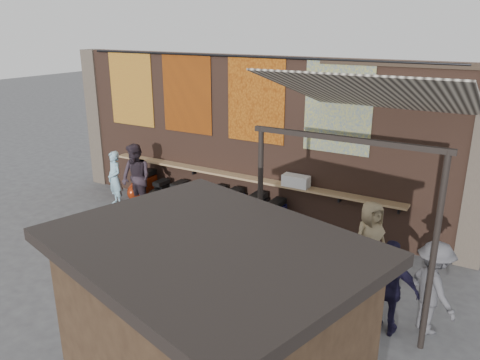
% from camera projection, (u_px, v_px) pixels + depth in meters
% --- Properties ---
extents(ground, '(70.00, 70.00, 0.00)m').
position_uv_depth(ground, '(186.00, 255.00, 9.98)').
color(ground, '#474749').
rests_on(ground, ground).
extents(brick_wall, '(10.00, 0.40, 4.00)m').
position_uv_depth(brick_wall, '(249.00, 138.00, 11.55)').
color(brick_wall, brown).
rests_on(brick_wall, ground).
extents(pier_left, '(0.50, 0.50, 4.00)m').
position_uv_depth(pier_left, '(99.00, 118.00, 14.07)').
color(pier_left, '#4C4238').
rests_on(pier_left, ground).
extents(eating_counter, '(8.00, 0.32, 0.05)m').
position_uv_depth(eating_counter, '(241.00, 177.00, 11.54)').
color(eating_counter, '#9E7A51').
rests_on(eating_counter, brick_wall).
extents(shelf_box, '(0.62, 0.28, 0.27)m').
position_uv_depth(shelf_box, '(296.00, 181.00, 10.75)').
color(shelf_box, white).
rests_on(shelf_box, eating_counter).
extents(tapestry_redgold, '(1.50, 0.02, 2.00)m').
position_uv_depth(tapestry_redgold, '(131.00, 89.00, 12.80)').
color(tapestry_redgold, maroon).
rests_on(tapestry_redgold, brick_wall).
extents(tapestry_sun, '(1.50, 0.02, 2.00)m').
position_uv_depth(tapestry_sun, '(187.00, 94.00, 11.88)').
color(tapestry_sun, '#D4570C').
rests_on(tapestry_sun, brick_wall).
extents(tapestry_orange, '(1.50, 0.02, 2.00)m').
position_uv_depth(tapestry_orange, '(256.00, 100.00, 10.91)').
color(tapestry_orange, '#AE5C15').
rests_on(tapestry_orange, brick_wall).
extents(tapestry_multi, '(1.50, 0.02, 2.00)m').
position_uv_depth(tapestry_multi, '(338.00, 107.00, 9.95)').
color(tapestry_multi, '#2A499B').
rests_on(tapestry_multi, brick_wall).
extents(hang_rail, '(9.50, 0.06, 0.06)m').
position_uv_depth(hang_rail, '(245.00, 56.00, 10.74)').
color(hang_rail, black).
rests_on(hang_rail, brick_wall).
extents(scooter_stool_0, '(0.40, 0.89, 0.84)m').
position_uv_depth(scooter_stool_0, '(144.00, 186.00, 12.93)').
color(scooter_stool_0, maroon).
rests_on(scooter_stool_0, ground).
extents(scooter_stool_1, '(0.32, 0.72, 0.68)m').
position_uv_depth(scooter_stool_1, '(160.00, 193.00, 12.63)').
color(scooter_stool_1, black).
rests_on(scooter_stool_1, ground).
extents(scooter_stool_2, '(0.34, 0.77, 0.73)m').
position_uv_depth(scooter_stool_2, '(178.00, 196.00, 12.38)').
color(scooter_stool_2, maroon).
rests_on(scooter_stool_2, ground).
extents(scooter_stool_3, '(0.35, 0.79, 0.75)m').
position_uv_depth(scooter_stool_3, '(196.00, 200.00, 12.05)').
color(scooter_stool_3, '#171550').
rests_on(scooter_stool_3, ground).
extents(scooter_stool_4, '(0.38, 0.85, 0.80)m').
position_uv_depth(scooter_stool_4, '(215.00, 203.00, 11.75)').
color(scooter_stool_4, '#0D6120').
rests_on(scooter_stool_4, ground).
extents(scooter_stool_5, '(0.40, 0.88, 0.84)m').
position_uv_depth(scooter_stool_5, '(232.00, 207.00, 11.46)').
color(scooter_stool_5, navy).
rests_on(scooter_stool_5, ground).
extents(scooter_stool_6, '(0.39, 0.87, 0.83)m').
position_uv_depth(scooter_stool_6, '(256.00, 212.00, 11.20)').
color(scooter_stool_6, black).
rests_on(scooter_stool_6, ground).
extents(scooter_stool_7, '(0.37, 0.82, 0.78)m').
position_uv_depth(scooter_stool_7, '(275.00, 217.00, 10.95)').
color(scooter_stool_7, navy).
rests_on(scooter_stool_7, ground).
extents(diner_left, '(0.64, 0.52, 1.50)m').
position_uv_depth(diner_left, '(115.00, 179.00, 12.53)').
color(diner_left, '#96C6DA').
rests_on(diner_left, ground).
extents(diner_right, '(0.96, 0.80, 1.79)m').
position_uv_depth(diner_right, '(136.00, 178.00, 12.11)').
color(diner_right, '#30252E').
rests_on(diner_right, ground).
extents(shopper_navy, '(0.96, 0.46, 1.58)m').
position_uv_depth(shopper_navy, '(389.00, 288.00, 7.24)').
color(shopper_navy, black).
rests_on(shopper_navy, ground).
extents(shopper_grey, '(1.11, 1.11, 1.55)m').
position_uv_depth(shopper_grey, '(433.00, 288.00, 7.29)').
color(shopper_grey, '#545358').
rests_on(shopper_grey, ground).
extents(shopper_tan, '(0.83, 0.90, 1.54)m').
position_uv_depth(shopper_tan, '(370.00, 240.00, 8.92)').
color(shopper_tan, '#9D8964').
rests_on(shopper_tan, ground).
extents(stall_roof, '(3.28, 2.83, 0.12)m').
position_uv_depth(stall_roof, '(208.00, 246.00, 4.18)').
color(stall_roof, black).
rests_on(stall_roof, market_stall).
extents(stall_sign, '(1.17, 0.35, 0.50)m').
position_uv_depth(stall_sign, '(277.00, 285.00, 5.08)').
color(stall_sign, gold).
rests_on(stall_sign, market_stall).
extents(stall_shelf, '(2.04, 0.64, 0.06)m').
position_uv_depth(stall_shelf, '(275.00, 360.00, 5.39)').
color(stall_shelf, '#473321').
rests_on(stall_shelf, market_stall).
extents(awning_canvas, '(3.20, 3.28, 0.97)m').
position_uv_depth(awning_canvas, '(377.00, 94.00, 7.90)').
color(awning_canvas, beige).
rests_on(awning_canvas, brick_wall).
extents(awning_ledger, '(3.30, 0.08, 0.12)m').
position_uv_depth(awning_ledger, '(401.00, 64.00, 9.07)').
color(awning_ledger, '#33261C').
rests_on(awning_ledger, brick_wall).
extents(awning_header, '(3.00, 0.08, 0.08)m').
position_uv_depth(awning_header, '(346.00, 139.00, 6.83)').
color(awning_header, black).
rests_on(awning_header, awning_post_left).
extents(awning_post_left, '(0.09, 0.09, 3.10)m').
position_uv_depth(awning_post_left, '(260.00, 217.00, 7.99)').
color(awning_post_left, black).
rests_on(awning_post_left, ground).
extents(awning_post_right, '(0.09, 0.09, 3.10)m').
position_uv_depth(awning_post_right, '(434.00, 256.00, 6.63)').
color(awning_post_right, black).
rests_on(awning_post_right, ground).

